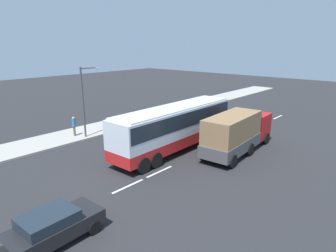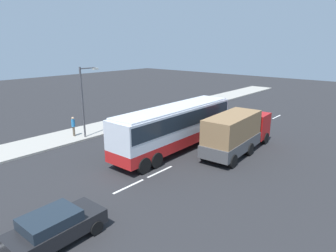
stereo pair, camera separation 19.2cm
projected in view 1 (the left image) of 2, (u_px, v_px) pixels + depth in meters
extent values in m
plane|color=#28282B|center=(153.00, 154.00, 22.85)|extent=(120.00, 120.00, 0.00)
cube|color=#A8A399|center=(88.00, 131.00, 28.38)|extent=(80.00, 4.00, 0.15)
cube|color=white|center=(1.00, 245.00, 12.45)|extent=(2.40, 0.16, 0.01)
cube|color=white|center=(128.00, 186.00, 17.59)|extent=(2.40, 0.16, 0.01)
cube|color=white|center=(160.00, 172.00, 19.60)|extent=(2.40, 0.16, 0.01)
cube|color=white|center=(219.00, 144.00, 25.01)|extent=(2.40, 0.16, 0.01)
cube|color=white|center=(236.00, 136.00, 27.12)|extent=(2.40, 0.16, 0.01)
cube|color=white|center=(278.00, 117.00, 34.25)|extent=(2.40, 0.16, 0.01)
cube|color=red|center=(175.00, 138.00, 23.40)|extent=(12.10, 2.74, 0.84)
cube|color=silver|center=(176.00, 121.00, 23.01)|extent=(12.10, 2.74, 2.04)
cube|color=#1E2833|center=(176.00, 117.00, 22.93)|extent=(11.86, 2.76, 1.12)
cube|color=#1E2833|center=(216.00, 108.00, 27.38)|extent=(0.16, 2.32, 1.64)
cube|color=silver|center=(176.00, 107.00, 22.72)|extent=(11.62, 2.58, 0.12)
cylinder|color=black|center=(195.00, 129.00, 27.52)|extent=(1.11, 0.32, 1.10)
cylinder|color=black|center=(217.00, 134.00, 26.01)|extent=(1.11, 0.32, 1.10)
cylinder|color=black|center=(132.00, 152.00, 21.60)|extent=(1.11, 0.32, 1.10)
cylinder|color=black|center=(156.00, 160.00, 20.09)|extent=(1.11, 0.32, 1.10)
cylinder|color=black|center=(119.00, 157.00, 20.71)|extent=(1.11, 0.32, 1.10)
cylinder|color=black|center=(143.00, 166.00, 19.21)|extent=(1.11, 0.32, 1.10)
cube|color=red|center=(254.00, 125.00, 25.20)|extent=(2.19, 2.45, 2.07)
cube|color=#4C4C4F|center=(231.00, 144.00, 22.17)|extent=(6.06, 2.69, 0.90)
cube|color=olive|center=(232.00, 127.00, 21.81)|extent=(5.82, 2.59, 1.79)
cylinder|color=black|center=(241.00, 134.00, 26.23)|extent=(0.98, 0.34, 0.96)
cylinder|color=black|center=(266.00, 139.00, 24.92)|extent=(0.98, 0.34, 0.96)
cylinder|color=black|center=(224.00, 144.00, 23.65)|extent=(0.98, 0.34, 0.96)
cylinder|color=black|center=(250.00, 149.00, 22.34)|extent=(0.98, 0.34, 0.96)
cylinder|color=black|center=(204.00, 154.00, 21.37)|extent=(0.98, 0.34, 0.96)
cylinder|color=black|center=(232.00, 161.00, 20.06)|extent=(0.98, 0.34, 0.96)
cube|color=black|center=(55.00, 228.00, 12.51)|extent=(4.11, 1.89, 0.65)
cube|color=#1E2833|center=(48.00, 219.00, 12.18)|extent=(2.28, 1.70, 0.47)
cylinder|color=black|center=(73.00, 214.00, 14.14)|extent=(0.65, 0.22, 0.64)
cylinder|color=black|center=(94.00, 227.00, 13.10)|extent=(0.65, 0.22, 0.64)
cylinder|color=black|center=(14.00, 243.00, 12.10)|extent=(0.65, 0.22, 0.64)
cylinder|color=brown|center=(74.00, 131.00, 26.76)|extent=(0.14, 0.14, 0.88)
cylinder|color=brown|center=(75.00, 131.00, 26.64)|extent=(0.14, 0.14, 0.88)
cylinder|color=#2672B2|center=(74.00, 123.00, 26.49)|extent=(0.32, 0.32, 0.66)
sphere|color=tan|center=(73.00, 118.00, 26.37)|extent=(0.24, 0.24, 0.24)
cylinder|color=#47474C|center=(83.00, 103.00, 25.73)|extent=(0.16, 0.16, 6.20)
cylinder|color=#47474C|center=(88.00, 68.00, 25.50)|extent=(1.57, 0.10, 0.10)
cube|color=silver|center=(96.00, 69.00, 26.10)|extent=(0.50, 0.24, 0.16)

